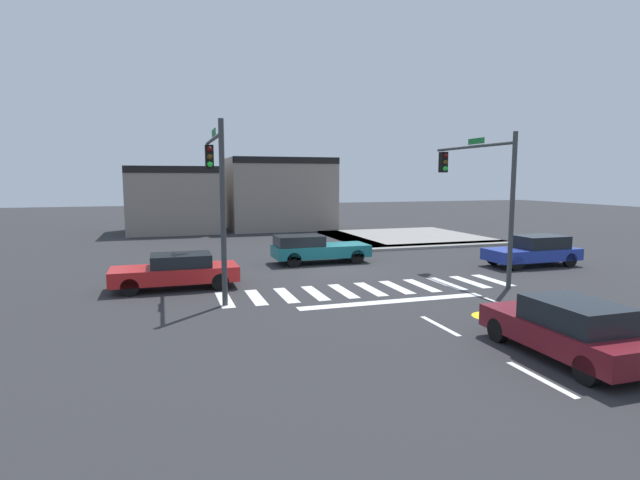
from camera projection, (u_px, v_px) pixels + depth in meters
ground_plane at (332, 269)px, 23.26m from camera, size 120.00×120.00×0.00m
crosswalk_near at (370, 289)px, 19.00m from camera, size 11.44×2.43×0.01m
lane_markings at (534, 350)px, 12.22m from camera, size 6.80×20.25×0.01m
bike_detector_marking at (491, 316)px, 15.25m from camera, size 1.13×1.13×0.01m
curb_corner_northeast at (403, 238)px, 34.71m from camera, size 10.00×10.60×0.15m
storefront_row at (234, 196)px, 40.20m from camera, size 16.11×6.29×5.84m
traffic_signal_southeast at (479, 180)px, 20.70m from camera, size 0.32×5.50×5.92m
traffic_signal_southwest at (216, 178)px, 17.82m from camera, size 0.32×5.15×6.09m
car_teal at (315, 248)px, 24.79m from camera, size 4.74×1.87×1.41m
car_maroon at (568, 329)px, 11.61m from camera, size 1.74×4.20×1.41m
car_blue at (534, 250)px, 23.97m from camera, size 4.47×1.84×1.46m
car_red at (177, 271)px, 19.03m from camera, size 4.69×1.79×1.33m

